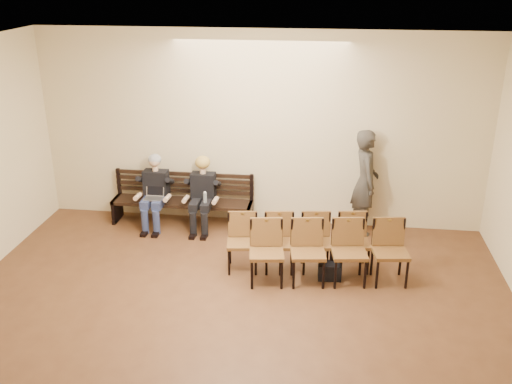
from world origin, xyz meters
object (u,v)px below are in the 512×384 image
Objects in this scene: passerby at (366,174)px; chair_row_back at (329,253)px; seated_man at (155,192)px; seated_woman at (202,196)px; bag at (330,271)px; water_bottle at (205,204)px; bench at (183,212)px; laptop at (153,200)px; chair_row_front at (298,243)px.

passerby reaches higher than chair_row_back.
seated_man is at bearing 144.51° from chair_row_back.
passerby is at bearing 4.38° from seated_woman.
passerby is 2.05m from chair_row_back.
chair_row_back is at bearing -106.40° from bag.
seated_man is 0.88m from seated_woman.
water_bottle reaches higher than bag.
bench is at bearing 138.80° from chair_row_back.
seated_man is (-0.46, -0.12, 0.43)m from bench.
laptop reaches higher than water_bottle.
chair_row_front reaches higher than bag.
laptop is 2.90m from chair_row_front.
passerby is at bearing 9.59° from laptop.
laptop is 0.14× the size of chair_row_back.
seated_man is 0.59× the size of chair_row_front.
chair_row_front is at bearing 137.57° from passerby.
chair_row_front is at bearing 137.06° from chair_row_back.
water_bottle is at bearing 148.99° from bag.
chair_row_front is at bearing 155.70° from bag.
seated_man reaches higher than laptop.
bench is at bearing 37.10° from laptop.
chair_row_back is at bearing -33.31° from bench.
bag is 0.37m from chair_row_back.
bag is at bearing -31.01° from water_bottle.
water_bottle is 2.03m from chair_row_front.
laptop is (-0.45, -0.30, 0.34)m from bench.
passerby is (3.75, 0.22, 0.43)m from seated_man.
bag is 2.08m from passerby.
chair_row_back is (2.28, -1.65, -0.14)m from seated_woman.
chair_row_back reaches higher than laptop.
seated_man is 3.56m from chair_row_back.
bag is 0.64m from chair_row_front.
chair_row_front reaches higher than water_bottle.
bag is (3.18, -1.54, -0.53)m from seated_man.
bench is at bearing 163.80° from seated_woman.
laptop is 3.48m from bag.
chair_row_front is at bearing -36.11° from seated_woman.
bench is 3.40m from passerby.
passerby is (2.87, 0.22, 0.46)m from seated_woman.
seated_woman is at bearing 146.23° from bag.
bench is 7.97× the size of laptop.
laptop is at bearing 149.18° from chair_row_front.
seated_man is 4.01× the size of laptop.
passerby is at bearing 8.87° from water_bottle.
bench is at bearing 148.56° from bag.
seated_woman reaches higher than bag.
seated_woman reaches higher than chair_row_back.
bag is 0.16× the size of chair_row_front.
seated_woman is 2.92m from passerby.
chair_row_back is (3.15, -1.65, -0.17)m from seated_man.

